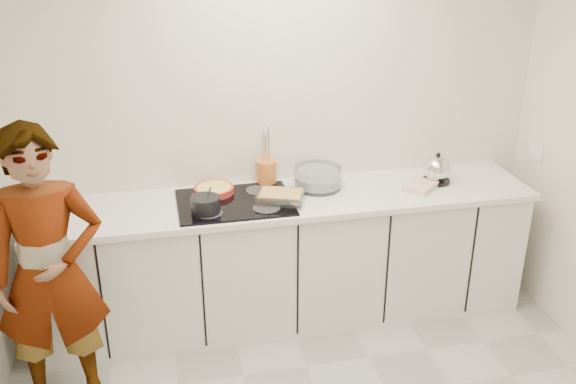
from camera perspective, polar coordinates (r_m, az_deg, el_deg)
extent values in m
cube|color=silver|center=(4.30, -0.91, 6.00)|extent=(3.60, 0.00, 2.60)
cube|color=white|center=(4.81, 21.21, 3.40)|extent=(0.02, 0.15, 0.09)
cube|color=white|center=(4.36, 0.00, -6.17)|extent=(3.20, 0.58, 0.87)
cube|color=white|center=(4.15, 0.00, -0.72)|extent=(3.24, 0.64, 0.04)
cube|color=black|center=(4.07, -4.76, -0.91)|extent=(0.72, 0.54, 0.01)
cylinder|color=red|center=(4.20, -6.60, 0.19)|extent=(0.32, 0.32, 0.04)
cylinder|color=#E0D560|center=(4.19, -6.61, 0.40)|extent=(0.28, 0.28, 0.01)
cylinder|color=black|center=(3.92, -7.34, -1.13)|extent=(0.23, 0.23, 0.10)
cylinder|color=silver|center=(3.92, -7.11, -0.38)|extent=(0.05, 0.07, 0.15)
cube|color=silver|center=(4.05, -0.64, -0.42)|extent=(0.35, 0.30, 0.05)
cube|color=#E4B865|center=(4.05, -0.64, -0.17)|extent=(0.31, 0.26, 0.02)
cylinder|color=silver|center=(4.27, 2.68, 1.29)|extent=(0.42, 0.42, 0.15)
cylinder|color=white|center=(4.27, 2.67, 1.01)|extent=(0.35, 0.35, 0.07)
cube|color=white|center=(4.35, 11.69, 0.48)|extent=(0.27, 0.27, 0.04)
cylinder|color=black|center=(4.49, 13.00, 0.97)|extent=(0.22, 0.22, 0.02)
sphere|color=silver|center=(4.45, 13.10, 2.03)|extent=(0.22, 0.22, 0.18)
sphere|color=black|center=(4.42, 13.22, 3.22)|extent=(0.04, 0.04, 0.03)
cylinder|color=orange|center=(4.33, -1.92, 1.78)|extent=(0.17, 0.17, 0.17)
imported|color=white|center=(3.68, -20.45, -6.84)|extent=(0.63, 0.44, 1.66)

